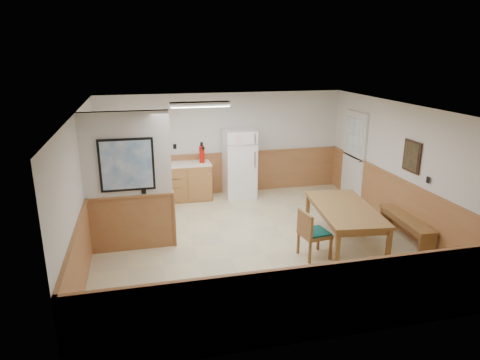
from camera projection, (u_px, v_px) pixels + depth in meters
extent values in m
plane|color=#C1B18A|center=(255.00, 240.00, 8.13)|extent=(6.00, 6.00, 0.00)
cube|color=silver|center=(257.00, 109.00, 7.40)|extent=(6.00, 6.00, 0.02)
cube|color=silver|center=(224.00, 144.00, 10.56)|extent=(6.00, 0.02, 2.50)
cube|color=silver|center=(402.00, 168.00, 8.43)|extent=(0.02, 6.00, 2.50)
cube|color=silver|center=(82.00, 190.00, 7.10)|extent=(0.02, 6.00, 2.50)
cube|color=#9E6C3F|center=(224.00, 173.00, 10.76)|extent=(6.00, 0.04, 1.00)
cube|color=#9E6C3F|center=(397.00, 203.00, 8.64)|extent=(0.04, 6.00, 1.00)
cube|color=#9E6C3F|center=(88.00, 231.00, 7.32)|extent=(0.04, 6.00, 1.00)
cube|color=silver|center=(126.00, 155.00, 7.31)|extent=(1.50, 0.15, 1.50)
cube|color=#9E6C3F|center=(132.00, 223.00, 7.67)|extent=(1.50, 0.17, 1.00)
cube|color=black|center=(127.00, 165.00, 7.26)|extent=(0.92, 0.03, 0.92)
cube|color=white|center=(127.00, 165.00, 7.25)|extent=(0.84, 0.01, 0.84)
cube|color=#9D6838|center=(182.00, 182.00, 10.26)|extent=(1.40, 0.60, 0.86)
cube|color=#9D6838|center=(118.00, 187.00, 9.93)|extent=(0.06, 0.60, 0.86)
cube|color=#9D6838|center=(151.00, 184.00, 10.09)|extent=(0.06, 0.60, 0.86)
cube|color=#F1E5CA|center=(164.00, 165.00, 10.04)|extent=(2.20, 0.60, 0.04)
cube|color=#F1E5CA|center=(163.00, 159.00, 10.30)|extent=(2.20, 0.02, 0.10)
cube|color=silver|center=(354.00, 156.00, 10.26)|extent=(0.05, 1.02, 2.15)
cube|color=silver|center=(353.00, 157.00, 10.26)|extent=(0.04, 0.90, 2.05)
cube|color=silver|center=(354.00, 135.00, 10.10)|extent=(0.02, 0.76, 0.80)
cube|color=silver|center=(136.00, 136.00, 9.99)|extent=(0.80, 0.03, 1.00)
cube|color=white|center=(136.00, 136.00, 9.97)|extent=(0.70, 0.01, 0.90)
cube|color=black|center=(412.00, 156.00, 8.06)|extent=(0.03, 0.50, 0.60)
cube|color=black|center=(411.00, 156.00, 8.05)|extent=(0.01, 0.42, 0.52)
cube|color=silver|center=(200.00, 104.00, 8.45)|extent=(1.20, 0.30, 0.08)
cube|color=white|center=(200.00, 106.00, 8.46)|extent=(1.15, 0.25, 0.01)
cube|color=white|center=(239.00, 163.00, 10.41)|extent=(0.74, 0.72, 1.65)
cube|color=silver|center=(255.00, 138.00, 9.94)|extent=(0.03, 0.02, 0.21)
cube|color=silver|center=(255.00, 160.00, 10.09)|extent=(0.03, 0.02, 0.39)
cube|color=olive|center=(345.00, 209.00, 7.73)|extent=(1.22, 2.08, 0.05)
cube|color=olive|center=(345.00, 212.00, 7.75)|extent=(1.11, 1.97, 0.10)
cube|color=olive|center=(337.00, 251.00, 6.91)|extent=(0.08, 0.08, 0.70)
cube|color=olive|center=(308.00, 211.00, 8.67)|extent=(0.08, 0.08, 0.70)
cube|color=olive|center=(388.00, 249.00, 7.00)|extent=(0.08, 0.08, 0.70)
cube|color=olive|center=(349.00, 209.00, 8.76)|extent=(0.08, 0.08, 0.70)
cube|color=olive|center=(407.00, 219.00, 8.06)|extent=(0.43, 1.54, 0.05)
cube|color=olive|center=(429.00, 245.00, 7.47)|extent=(0.32, 0.08, 0.40)
cube|color=olive|center=(385.00, 216.00, 8.79)|extent=(0.32, 0.08, 0.40)
cube|color=olive|center=(315.00, 234.00, 7.39)|extent=(0.52, 0.52, 0.06)
cube|color=#0E4A40|center=(315.00, 232.00, 7.38)|extent=(0.48, 0.48, 0.03)
cube|color=olive|center=(305.00, 223.00, 7.25)|extent=(0.11, 0.47, 0.40)
cube|color=#0E4A40|center=(294.00, 225.00, 7.18)|extent=(0.07, 0.40, 0.34)
cube|color=olive|center=(310.00, 253.00, 7.20)|extent=(0.04, 0.04, 0.39)
cube|color=olive|center=(298.00, 243.00, 7.57)|extent=(0.04, 0.04, 0.39)
cube|color=olive|center=(330.00, 249.00, 7.34)|extent=(0.04, 0.04, 0.39)
cube|color=olive|center=(318.00, 240.00, 7.71)|extent=(0.04, 0.04, 0.39)
cylinder|color=red|center=(202.00, 154.00, 10.13)|extent=(0.16, 0.16, 0.41)
cylinder|color=black|center=(202.00, 144.00, 10.05)|extent=(0.07, 0.07, 0.09)
cylinder|color=green|center=(128.00, 162.00, 9.85)|extent=(0.07, 0.07, 0.21)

